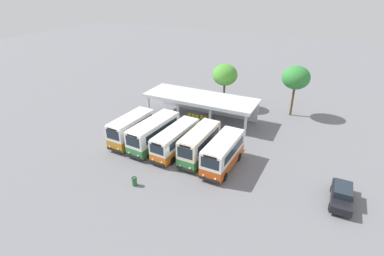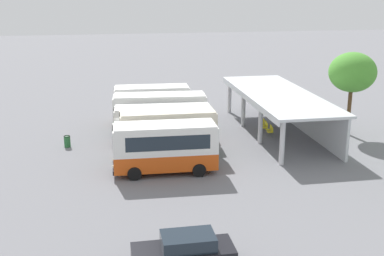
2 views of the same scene
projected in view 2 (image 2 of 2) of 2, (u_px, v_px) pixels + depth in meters
The scene contains 15 objects.
ground_plane at pixel (132, 147), 37.97m from camera, with size 180.00×180.00×0.00m, color slate.
city_bus_nearest_orange at pixel (152, 103), 43.66m from camera, with size 2.57×6.76×3.41m.
city_bus_second_in_row at pixel (160, 112), 40.90m from camera, with size 2.89×7.85×3.33m.
city_bus_middle_cream at pixel (163, 123), 38.09m from camera, with size 2.55×7.68×3.04m.
city_bus_fourth_amber at pixel (168, 132), 35.21m from camera, with size 2.33×6.94×3.44m.
city_bus_fifth_blue at pixel (165, 146), 32.29m from camera, with size 2.61×6.90×3.32m.
parked_car_flank at pixel (184, 251), 21.51m from camera, with size 1.86×4.49×1.62m.
terminal_canopy at pixel (285, 102), 40.87m from camera, with size 15.98×5.55×3.40m.
waiting_chair_end_by_column at pixel (262, 123), 42.61m from camera, with size 0.46×0.46×0.86m.
waiting_chair_second_from_end at pixel (264, 125), 41.99m from camera, with size 0.46×0.46×0.86m.
waiting_chair_middle_seat at pixel (266, 127), 41.35m from camera, with size 0.46×0.46×0.86m.
waiting_chair_fourth_seat at pixel (270, 129), 40.75m from camera, with size 0.46×0.46×0.86m.
waiting_chair_fifth_seat at pixel (271, 131), 40.12m from camera, with size 0.46×0.46×0.86m.
roadside_tree_behind_canopy at pixel (352, 73), 39.64m from camera, with size 3.78×3.78×6.83m.
litter_bin_apron at pixel (67, 141), 37.76m from camera, with size 0.49×0.49×0.90m.
Camera 2 is at (36.30, -1.69, 12.04)m, focal length 46.15 mm.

